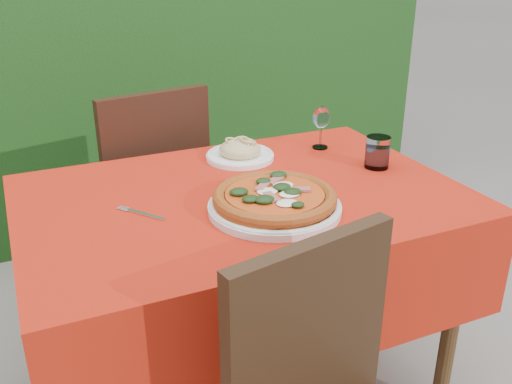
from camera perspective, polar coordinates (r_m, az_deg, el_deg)
name	(u,v)px	position (r m, az deg, el deg)	size (l,w,h in m)	color
hedge	(122,50)	(3.04, -13.23, 13.67)	(3.20, 0.55, 1.78)	black
dining_table	(243,239)	(1.72, -1.30, -4.74)	(1.26, 0.86, 0.75)	#483117
chair_far	(149,187)	(2.27, -10.67, 0.49)	(0.49, 0.49, 0.93)	black
pizza_plate	(275,201)	(1.53, 1.87, -0.86)	(0.42, 0.42, 0.07)	silver
pasta_plate	(240,152)	(1.91, -1.62, 3.99)	(0.23, 0.23, 0.06)	white
water_glass	(377,154)	(1.87, 12.04, 3.77)	(0.08, 0.08, 0.10)	white
wine_glass	(321,119)	(2.00, 6.55, 7.25)	(0.06, 0.06, 0.15)	silver
fork	(146,214)	(1.55, -10.98, -2.22)	(0.02, 0.17, 0.00)	silver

